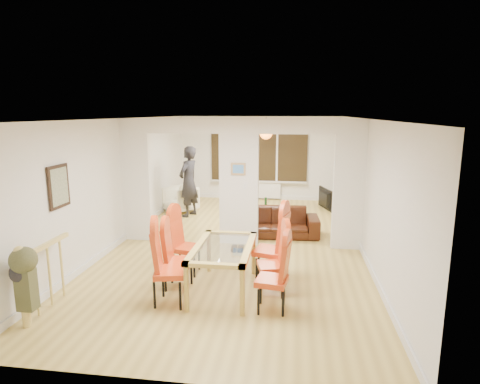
% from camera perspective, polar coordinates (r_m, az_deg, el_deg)
% --- Properties ---
extents(floor, '(5.00, 9.00, 0.01)m').
position_cam_1_polar(floor, '(8.55, -0.15, -7.28)').
color(floor, tan).
rests_on(floor, ground).
extents(room_walls, '(5.00, 9.00, 2.60)m').
position_cam_1_polar(room_walls, '(8.23, -0.15, 1.32)').
color(room_walls, silver).
rests_on(room_walls, floor).
extents(divider_wall, '(5.00, 0.18, 2.60)m').
position_cam_1_polar(divider_wall, '(8.23, -0.15, 1.32)').
color(divider_wall, white).
rests_on(divider_wall, floor).
extents(bay_window_blinds, '(3.00, 0.08, 1.80)m').
position_cam_1_polar(bay_window_blinds, '(12.58, 2.69, 5.69)').
color(bay_window_blinds, black).
rests_on(bay_window_blinds, room_walls).
extents(radiator, '(1.40, 0.08, 0.50)m').
position_cam_1_polar(radiator, '(12.71, 2.62, 0.29)').
color(radiator, white).
rests_on(radiator, floor).
extents(pendant_light, '(0.36, 0.36, 0.36)m').
position_cam_1_polar(pendant_light, '(11.37, 3.71, 8.37)').
color(pendant_light, orange).
rests_on(pendant_light, room_walls).
extents(stair_newel, '(0.40, 1.20, 1.10)m').
position_cam_1_polar(stair_newel, '(6.29, -25.77, -10.13)').
color(stair_newel, '#D7BE63').
rests_on(stair_newel, floor).
extents(wall_poster, '(0.04, 0.52, 0.67)m').
position_cam_1_polar(wall_poster, '(6.78, -24.38, 0.72)').
color(wall_poster, gray).
rests_on(wall_poster, room_walls).
extents(pillar_photo, '(0.30, 0.03, 0.25)m').
position_cam_1_polar(pillar_photo, '(8.09, -0.25, 3.30)').
color(pillar_photo, '#4C8CD8').
rests_on(pillar_photo, divider_wall).
extents(dining_table, '(0.88, 1.56, 0.73)m').
position_cam_1_polar(dining_table, '(6.28, -2.37, -10.79)').
color(dining_table, gold).
rests_on(dining_table, floor).
extents(dining_chair_la, '(0.54, 0.54, 1.13)m').
position_cam_1_polar(dining_chair_la, '(5.90, -9.86, -10.36)').
color(dining_chair_la, '#C73C14').
rests_on(dining_chair_la, floor).
extents(dining_chair_lb, '(0.44, 0.44, 1.01)m').
position_cam_1_polar(dining_chair_lb, '(6.40, -8.80, -9.15)').
color(dining_chair_lb, '#C73C14').
rests_on(dining_chair_lb, floor).
extents(dining_chair_lc, '(0.51, 0.51, 1.06)m').
position_cam_1_polar(dining_chair_lc, '(6.93, -7.63, -7.25)').
color(dining_chair_lc, '#C73C14').
rests_on(dining_chair_lc, floor).
extents(dining_chair_ra, '(0.47, 0.47, 1.03)m').
position_cam_1_polar(dining_chair_ra, '(5.66, 4.55, -11.71)').
color(dining_chair_ra, '#C73C14').
rests_on(dining_chair_ra, floor).
extents(dining_chair_rb, '(0.50, 0.50, 1.03)m').
position_cam_1_polar(dining_chair_rb, '(6.16, 4.59, -9.77)').
color(dining_chair_rb, '#C73C14').
rests_on(dining_chair_rb, floor).
extents(dining_chair_rc, '(0.57, 0.57, 1.18)m').
position_cam_1_polar(dining_chair_rc, '(6.60, 4.27, -7.63)').
color(dining_chair_rc, '#C73C14').
rests_on(dining_chair_rc, floor).
extents(sofa, '(2.16, 0.96, 0.62)m').
position_cam_1_polar(sofa, '(9.04, 4.42, -4.24)').
color(sofa, black).
rests_on(sofa, floor).
extents(armchair, '(1.06, 1.06, 0.70)m').
position_cam_1_polar(armchair, '(11.26, -8.47, -1.01)').
color(armchair, white).
rests_on(armchair, floor).
extents(person, '(0.78, 0.64, 1.86)m').
position_cam_1_polar(person, '(10.64, -7.32, 1.49)').
color(person, black).
rests_on(person, floor).
extents(television, '(1.01, 0.44, 0.59)m').
position_cam_1_polar(television, '(11.69, 11.65, -0.95)').
color(television, black).
rests_on(television, floor).
extents(coffee_table, '(1.21, 0.88, 0.25)m').
position_cam_1_polar(coffee_table, '(10.69, 2.47, -2.79)').
color(coffee_table, '#372812').
rests_on(coffee_table, floor).
extents(bottle, '(0.07, 0.07, 0.26)m').
position_cam_1_polar(bottle, '(10.70, 3.68, -1.37)').
color(bottle, '#143F19').
rests_on(bottle, coffee_table).
extents(bowl, '(0.23, 0.23, 0.06)m').
position_cam_1_polar(bowl, '(10.70, 1.74, -1.92)').
color(bowl, '#372812').
rests_on(bowl, coffee_table).
extents(shoes, '(0.23, 0.24, 0.09)m').
position_cam_1_polar(shoes, '(8.07, -0.39, -8.09)').
color(shoes, black).
rests_on(shoes, floor).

